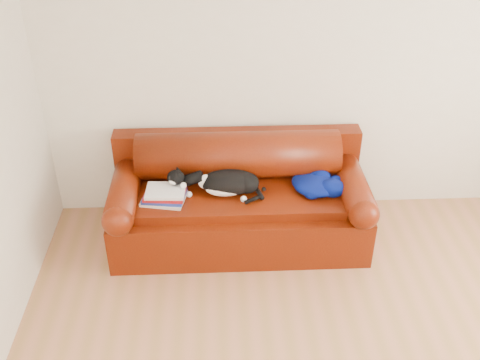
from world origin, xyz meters
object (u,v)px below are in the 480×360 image
object	(u,v)px
blanket	(318,184)
sofa_base	(239,215)
cat	(228,183)
book_stack	(165,195)

from	to	relation	value
blanket	sofa_base	bearing A→B (deg)	176.97
sofa_base	blanket	size ratio (longest dim) A/B	4.71
sofa_base	cat	world-z (taller)	cat
blanket	book_stack	bearing A→B (deg)	-176.10
cat	book_stack	bearing A→B (deg)	-159.88
cat	blanket	xyz separation A→B (m)	(0.73, 0.00, -0.03)
cat	blanket	size ratio (longest dim) A/B	1.47
sofa_base	cat	distance (m)	0.37
cat	blanket	world-z (taller)	cat
cat	sofa_base	bearing A→B (deg)	34.44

